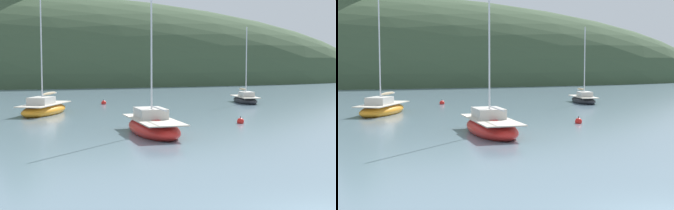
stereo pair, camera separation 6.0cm
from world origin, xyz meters
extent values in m
ellipsoid|color=#232328|center=(10.30, 34.02, 0.21)|extent=(1.91, 4.96, 0.78)
cube|color=beige|center=(10.30, 34.02, 0.57)|extent=(1.76, 4.56, 0.06)
cube|color=beige|center=(10.28, 33.63, 0.80)|extent=(1.16, 1.61, 0.47)
cylinder|color=silver|center=(10.29, 33.78, 3.71)|extent=(0.09, 0.09, 6.29)
cylinder|color=silver|center=(10.34, 34.80, 1.16)|extent=(0.18, 2.05, 0.07)
ellipsoid|color=tan|center=(10.34, 34.80, 1.21)|extent=(0.30, 1.97, 0.20)
ellipsoid|color=red|center=(-1.65, 16.20, 0.29)|extent=(2.73, 6.80, 1.06)
cube|color=beige|center=(-1.65, 16.20, 0.77)|extent=(2.51, 6.25, 0.06)
cube|color=beige|center=(-1.69, 16.73, 1.06)|extent=(1.62, 2.23, 0.57)
cylinder|color=silver|center=(-1.68, 16.53, 4.56)|extent=(0.09, 0.09, 7.57)
cylinder|color=silver|center=(-1.58, 15.14, 1.46)|extent=(0.27, 2.79, 0.07)
ellipsoid|color=orange|center=(-7.47, 27.91, 0.28)|extent=(4.39, 6.60, 1.00)
cube|color=beige|center=(-7.47, 27.91, 0.73)|extent=(4.03, 6.07, 0.06)
cube|color=beige|center=(-7.67, 27.44, 1.00)|extent=(2.05, 2.38, 0.55)
cylinder|color=silver|center=(-7.59, 27.62, 4.77)|extent=(0.09, 0.09, 8.08)
cylinder|color=silver|center=(-7.09, 28.83, 1.40)|extent=(1.08, 2.45, 0.07)
ellipsoid|color=tan|center=(-7.09, 28.83, 1.45)|extent=(1.16, 2.41, 0.20)
sphere|color=red|center=(-2.44, 35.25, 0.12)|extent=(0.44, 0.44, 0.44)
cylinder|color=black|center=(-2.44, 35.25, 0.39)|extent=(0.04, 0.04, 0.10)
sphere|color=red|center=(4.54, 19.58, 0.12)|extent=(0.44, 0.44, 0.44)
cylinder|color=black|center=(4.54, 19.58, 0.39)|extent=(0.04, 0.04, 0.10)
camera|label=1|loc=(-6.98, -11.55, 4.04)|focal=56.79mm
camera|label=2|loc=(-6.92, -11.56, 4.04)|focal=56.79mm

